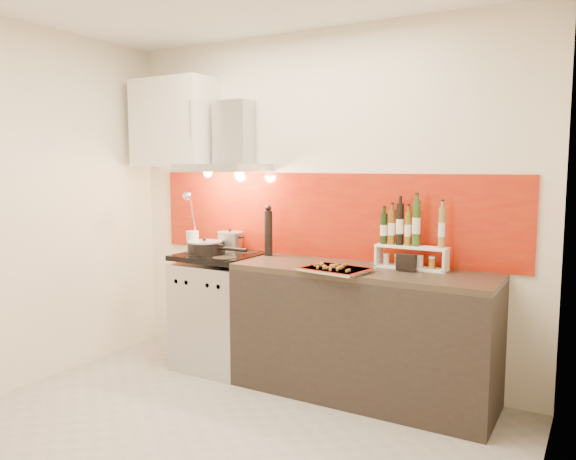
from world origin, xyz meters
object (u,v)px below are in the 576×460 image
Objects in this scene: range_stove at (221,312)px; stock_pot at (230,241)px; saute_pan at (205,247)px; baking_tray at (335,269)px; counter at (362,333)px; pepper_mill at (268,231)px.

range_stove is 4.36× the size of stock_pot.
range_stove is at bearing 22.36° from saute_pan.
baking_tray is at bearing -6.78° from saute_pan.
counter is 1.35m from stock_pot.
counter is 8.63× the size of stock_pot.
range_stove reaches higher than counter.
baking_tray is (1.19, -0.14, -0.04)m from saute_pan.
range_stove is 1.71× the size of saute_pan.
counter is 3.74× the size of baking_tray.
stock_pot is at bearing 67.94° from saute_pan.
range_stove is 0.76m from pepper_mill.
range_stove is 0.51× the size of counter.
stock_pot is 0.23m from saute_pan.
saute_pan is 0.52m from pepper_mill.
baking_tray reaches higher than counter.
stock_pot reaches higher than range_stove.
stock_pot is at bearing 97.84° from range_stove.
pepper_mill is at bearing 24.44° from range_stove.
counter is 0.52m from baking_tray.
pepper_mill is (0.46, 0.20, 0.13)m from saute_pan.
pepper_mill reaches higher than baking_tray.
counter is at bearing -7.52° from stock_pot.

